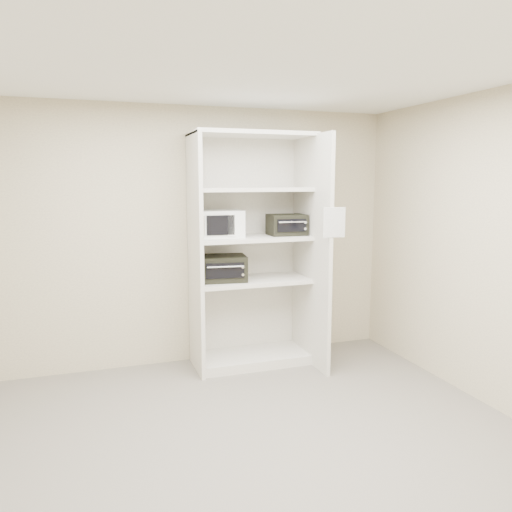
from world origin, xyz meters
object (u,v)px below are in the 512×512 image
object	(u,v)px
microwave	(219,224)
toaster_oven_lower	(223,268)
shelving_unit	(256,258)
toaster_oven_upper	(287,225)

from	to	relation	value
microwave	toaster_oven_lower	size ratio (longest dim) A/B	0.97
shelving_unit	microwave	world-z (taller)	shelving_unit
microwave	toaster_oven_lower	world-z (taller)	microwave
shelving_unit	toaster_oven_lower	bearing A→B (deg)	-178.79
shelving_unit	toaster_oven_lower	size ratio (longest dim) A/B	5.19
shelving_unit	toaster_oven_upper	xyz separation A→B (m)	(0.33, -0.04, 0.35)
shelving_unit	microwave	xyz separation A→B (m)	(-0.38, 0.02, 0.38)
toaster_oven_upper	toaster_oven_lower	xyz separation A→B (m)	(-0.69, 0.03, -0.43)
toaster_oven_upper	shelving_unit	bearing A→B (deg)	175.04
microwave	toaster_oven_upper	size ratio (longest dim) A/B	1.19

